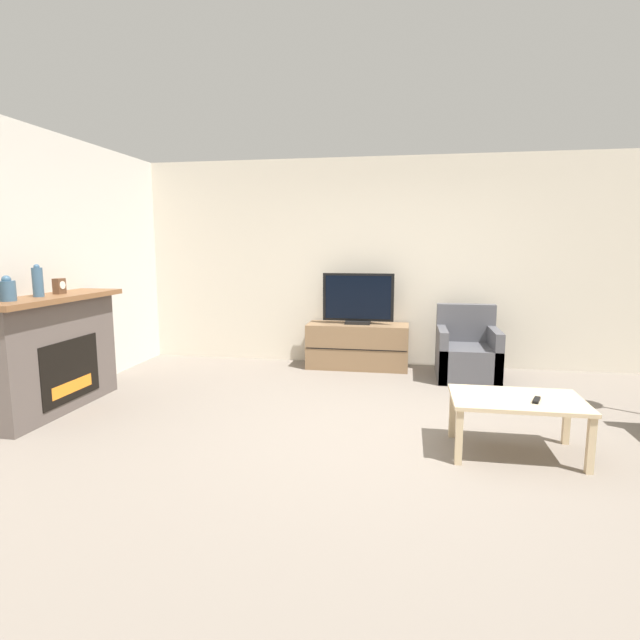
{
  "coord_description": "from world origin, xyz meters",
  "views": [
    {
      "loc": [
        0.15,
        -3.98,
        1.57
      ],
      "look_at": [
        -0.67,
        0.78,
        0.85
      ],
      "focal_mm": 28.0,
      "sensor_mm": 36.0,
      "label": 1
    }
  ],
  "objects": [
    {
      "name": "ground_plane",
      "position": [
        0.0,
        0.0,
        0.0
      ],
      "size": [
        24.0,
        24.0,
        0.0
      ],
      "primitive_type": "plane",
      "color": "slate"
    },
    {
      "name": "wall_back",
      "position": [
        0.0,
        2.65,
        1.35
      ],
      "size": [
        12.0,
        0.06,
        2.7
      ],
      "color": "beige",
      "rests_on": "ground"
    },
    {
      "name": "wall_left",
      "position": [
        -3.39,
        0.0,
        1.35
      ],
      "size": [
        0.06,
        12.0,
        2.7
      ],
      "color": "beige",
      "rests_on": "ground"
    },
    {
      "name": "fireplace",
      "position": [
        -3.16,
        0.16,
        0.56
      ],
      "size": [
        0.51,
        1.6,
        1.11
      ],
      "color": "#564C47",
      "rests_on": "ground"
    },
    {
      "name": "mantel_vase_left",
      "position": [
        -3.15,
        -0.32,
        1.21
      ],
      "size": [
        0.13,
        0.13,
        0.22
      ],
      "color": "#385670",
      "rests_on": "fireplace"
    },
    {
      "name": "mantel_vase_centre_left",
      "position": [
        -3.15,
        0.04,
        1.25
      ],
      "size": [
        0.09,
        0.09,
        0.3
      ],
      "color": "#385670",
      "rests_on": "fireplace"
    },
    {
      "name": "mantel_clock",
      "position": [
        -3.14,
        0.32,
        1.18
      ],
      "size": [
        0.08,
        0.11,
        0.15
      ],
      "color": "brown",
      "rests_on": "fireplace"
    },
    {
      "name": "tv_stand",
      "position": [
        -0.45,
        2.34,
        0.29
      ],
      "size": [
        1.29,
        0.48,
        0.57
      ],
      "color": "brown",
      "rests_on": "ground"
    },
    {
      "name": "tv",
      "position": [
        -0.45,
        2.34,
        0.88
      ],
      "size": [
        0.91,
        0.18,
        0.65
      ],
      "color": "black",
      "rests_on": "tv_stand"
    },
    {
      "name": "armchair",
      "position": [
        0.89,
        2.06,
        0.28
      ],
      "size": [
        0.7,
        0.76,
        0.86
      ],
      "color": "#4C4C51",
      "rests_on": "ground"
    },
    {
      "name": "coffee_table",
      "position": [
        1.0,
        -0.16,
        0.38
      ],
      "size": [
        0.96,
        0.62,
        0.44
      ],
      "color": "#CCB289",
      "rests_on": "ground"
    },
    {
      "name": "remote",
      "position": [
        1.12,
        -0.23,
        0.45
      ],
      "size": [
        0.09,
        0.15,
        0.02
      ],
      "rotation": [
        0.0,
        0.0,
        -0.35
      ],
      "color": "black",
      "rests_on": "coffee_table"
    }
  ]
}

